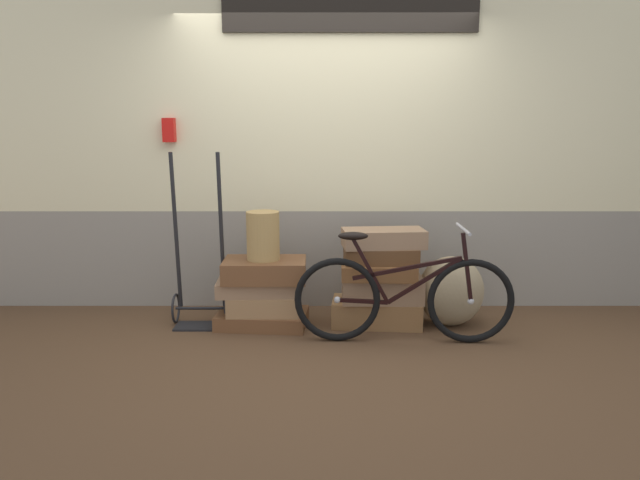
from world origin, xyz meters
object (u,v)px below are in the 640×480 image
at_px(suitcase_0, 262,318).
at_px(suitcase_2, 258,286).
at_px(suitcase_3, 264,270).
at_px(suitcase_5, 381,289).
at_px(suitcase_8, 383,238).
at_px(bicycle, 402,297).
at_px(suitcase_6, 378,271).
at_px(wicker_basket, 262,236).
at_px(suitcase_7, 380,255).
at_px(suitcase_4, 376,312).
at_px(luggage_trolley, 199,282).
at_px(burlap_sack, 450,291).
at_px(suitcase_1, 264,303).

relative_size(suitcase_0, suitcase_2, 1.09).
xyz_separation_m(suitcase_3, suitcase_5, (0.94, 0.01, -0.16)).
distance_m(suitcase_8, bicycle, 0.55).
relative_size(suitcase_8, bicycle, 0.40).
relative_size(suitcase_5, suitcase_6, 1.09).
distance_m(suitcase_3, suitcase_8, 0.98).
bearing_deg(wicker_basket, suitcase_3, -16.81).
height_order(suitcase_6, suitcase_7, suitcase_7).
xyz_separation_m(suitcase_3, bicycle, (1.05, -0.36, -0.12)).
distance_m(suitcase_4, luggage_trolley, 1.45).
relative_size(wicker_basket, luggage_trolley, 0.28).
xyz_separation_m(burlap_sack, bicycle, (-0.44, -0.39, 0.06)).
distance_m(suitcase_2, suitcase_8, 1.07).
height_order(suitcase_1, suitcase_4, suitcase_1).
relative_size(suitcase_0, suitcase_7, 1.24).
distance_m(suitcase_0, luggage_trolley, 0.59).
xyz_separation_m(suitcase_3, burlap_sack, (1.50, 0.03, -0.18)).
xyz_separation_m(suitcase_6, burlap_sack, (0.59, 0.05, -0.18)).
bearing_deg(suitcase_3, luggage_trolley, 173.32).
bearing_deg(wicker_basket, suitcase_2, 167.09).
distance_m(wicker_basket, luggage_trolley, 0.65).
bearing_deg(suitcase_8, bicycle, -79.28).
bearing_deg(suitcase_1, wicker_basket, 103.96).
bearing_deg(suitcase_4, suitcase_6, -81.36).
relative_size(suitcase_1, wicker_basket, 1.49).
distance_m(suitcase_2, suitcase_4, 0.98).
xyz_separation_m(suitcase_0, suitcase_7, (0.95, 0.02, 0.52)).
relative_size(suitcase_6, luggage_trolley, 0.42).
bearing_deg(bicycle, suitcase_8, 105.92).
distance_m(suitcase_1, suitcase_8, 1.08).
height_order(suitcase_4, suitcase_6, suitcase_6).
bearing_deg(burlap_sack, suitcase_1, -178.51).
bearing_deg(suitcase_4, suitcase_2, -173.84).
distance_m(suitcase_5, burlap_sack, 0.56).
xyz_separation_m(suitcase_1, suitcase_4, (0.91, 0.04, -0.09)).
height_order(suitcase_0, suitcase_5, suitcase_5).
xyz_separation_m(suitcase_4, suitcase_5, (0.04, -0.02, 0.20)).
relative_size(suitcase_1, suitcase_4, 0.80).
xyz_separation_m(suitcase_2, burlap_sack, (1.55, 0.01, -0.04)).
height_order(suitcase_5, burlap_sack, burlap_sack).
relative_size(suitcase_1, suitcase_6, 0.98).
bearing_deg(suitcase_7, wicker_basket, -179.79).
height_order(suitcase_2, suitcase_7, suitcase_7).
height_order(suitcase_8, wicker_basket, wicker_basket).
bearing_deg(suitcase_2, suitcase_3, -16.29).
height_order(suitcase_7, burlap_sack, suitcase_7).
xyz_separation_m(suitcase_3, suitcase_7, (0.92, 0.03, 0.12)).
bearing_deg(suitcase_7, suitcase_5, -45.61).
height_order(burlap_sack, bicycle, bicycle).
bearing_deg(wicker_basket, suitcase_5, 0.53).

